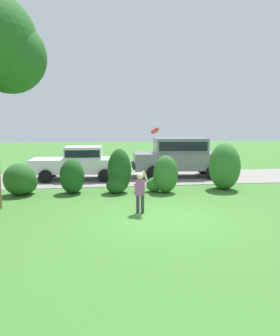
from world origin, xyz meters
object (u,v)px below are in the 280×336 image
object	(u,v)px
frisbee	(155,131)
parked_suv	(180,155)
child_thrower	(140,189)
parked_sedan	(79,162)

from	to	relation	value
frisbee	parked_suv	bearing A→B (deg)	68.62
child_thrower	frisbee	size ratio (longest dim) A/B	3.96
parked_sedan	child_thrower	distance (m)	6.97
parked_sedan	frisbee	xyz separation A→B (m)	(2.44, -6.17, 1.58)
child_thrower	frisbee	distance (m)	1.88
parked_sedan	parked_suv	size ratio (longest dim) A/B	0.94
parked_sedan	child_thrower	bearing A→B (deg)	-74.19
parked_suv	frisbee	size ratio (longest dim) A/B	14.82
parked_suv	frisbee	bearing A→B (deg)	-111.38
parked_sedan	child_thrower	world-z (taller)	parked_sedan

